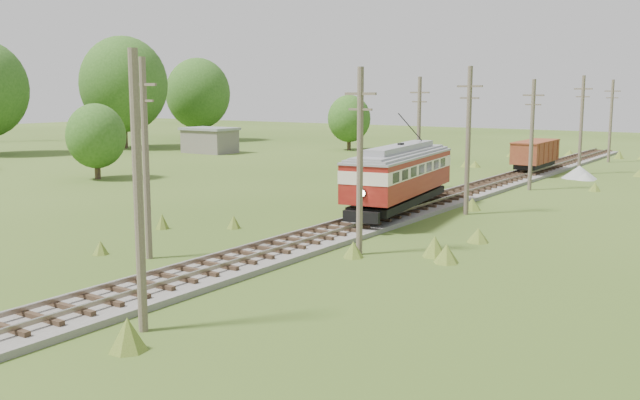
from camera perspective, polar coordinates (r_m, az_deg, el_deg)
The scene contains 17 objects.
railbed_main at distance 48.68m, azimuth 9.46°, elevation -0.06°, with size 3.60×96.00×0.57m.
streetcar at distance 43.33m, azimuth 6.44°, elevation 2.19°, with size 4.66×12.55×5.68m.
gondola at distance 67.94m, azimuth 16.84°, elevation 3.60°, with size 2.55×7.51×2.48m.
gravel_pile at distance 65.58m, azimuth 20.10°, elevation 2.06°, with size 3.07×3.26×1.12m.
utility_pole_r_1 at distance 22.58m, azimuth -14.34°, elevation 0.49°, with size 0.30×0.30×8.80m.
utility_pole_r_2 at distance 32.54m, azimuth 3.21°, elevation 3.24°, with size 1.60×0.30×8.60m.
utility_pole_r_3 at distance 44.20m, azimuth 11.77°, elevation 4.78°, with size 1.60×0.30×9.00m.
utility_pole_r_4 at distance 56.51m, azimuth 16.59°, elevation 5.12°, with size 1.60×0.30×8.40m.
utility_pole_r_5 at distance 68.91m, azimuth 20.18°, elevation 5.74°, with size 1.60×0.30×8.90m.
utility_pole_r_6 at distance 81.63m, azimuth 22.24°, elevation 5.94°, with size 1.60×0.30×8.70m.
utility_pole_l_a at distance 32.61m, azimuth -13.78°, elevation 3.37°, with size 1.60×0.30×9.00m.
utility_pole_l_b at distance 55.56m, azimuth 7.91°, elevation 5.44°, with size 1.60×0.30×8.60m.
tree_left_4 at distance 97.61m, azimuth -15.44°, elevation 8.91°, with size 11.34×11.34×14.61m.
tree_left_5 at distance 110.12m, azimuth -9.73°, elevation 8.40°, with size 9.66×9.66×12.44m.
tree_mid_a at distance 91.44m, azimuth 2.34°, elevation 6.52°, with size 5.46×5.46×7.03m.
tree_mid_c at distance 63.92m, azimuth -17.48°, elevation 4.90°, with size 5.04×5.04×6.49m.
shed at distance 88.43m, azimuth -8.81°, elevation 4.77°, with size 6.40×4.40×3.10m.
Camera 1 is at (19.82, -9.86, 7.53)m, focal length 40.00 mm.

